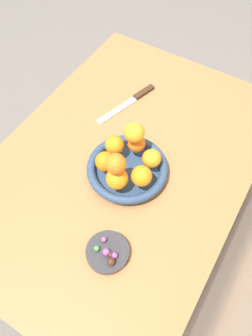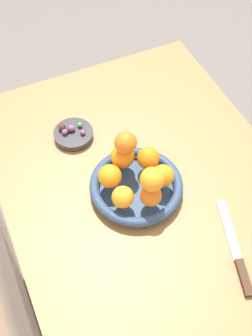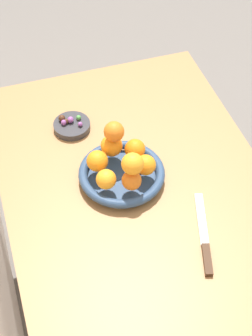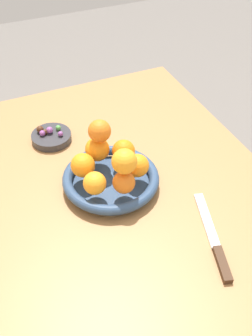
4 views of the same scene
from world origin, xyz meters
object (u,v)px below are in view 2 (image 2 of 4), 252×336
object	(u,v)px
orange_4	(151,196)
candy_ball_5	(62,127)
orange_0	(148,158)
candy_ball_2	(72,128)
dining_table	(152,212)
orange_5	(163,176)
orange_6	(152,179)
candy_ball_4	(65,132)
orange_2	(110,176)
orange_7	(126,143)
candy_ball_0	(83,132)
candy_ball_1	(67,130)
orange_1	(122,156)
fruit_bowl	(136,186)
candy_dish	(74,134)
knife	(236,254)
orange_3	(123,197)
candy_ball_3	(80,125)

from	to	relation	value
orange_4	candy_ball_5	distance (m)	0.36
orange_0	candy_ball_2	xyz separation A→B (m)	(0.22, 0.14, -0.04)
dining_table	orange_5	size ratio (longest dim) A/B	18.64
dining_table	orange_6	distance (m)	0.22
orange_5	orange_4	bearing A→B (deg)	126.84
orange_4	candy_ball_4	bearing A→B (deg)	20.61
dining_table	orange_2	xyz separation A→B (m)	(0.06, 0.10, 0.16)
dining_table	orange_0	xyz separation A→B (m)	(0.07, -0.02, 0.16)
orange_2	orange_7	size ratio (longest dim) A/B	1.05
candy_ball_0	candy_ball_1	xyz separation A→B (m)	(0.03, 0.04, 0.00)
orange_1	orange_7	distance (m)	0.06
fruit_bowl	candy_dish	distance (m)	0.26
orange_2	candy_ball_1	distance (m)	0.23
orange_2	orange_6	bearing A→B (deg)	-138.90
candy_ball_2	knife	distance (m)	0.57
orange_5	orange_7	world-z (taller)	orange_7
orange_0	candy_ball_1	xyz separation A→B (m)	(0.22, 0.16, -0.04)
candy_dish	orange_7	distance (m)	0.24
dining_table	orange_1	xyz separation A→B (m)	(0.10, 0.04, 0.16)
orange_1	candy_ball_4	distance (m)	0.21
orange_1	orange_3	world-z (taller)	orange_1
candy_dish	orange_7	world-z (taller)	orange_7
orange_3	knife	world-z (taller)	orange_3
orange_6	candy_ball_0	distance (m)	0.31
fruit_bowl	candy_ball_4	world-z (taller)	same
orange_2	knife	size ratio (longest dim) A/B	0.24
orange_0	candy_ball_3	distance (m)	0.25
fruit_bowl	orange_3	xyz separation A→B (m)	(-0.04, 0.06, 0.05)
orange_7	candy_ball_3	size ratio (longest dim) A/B	3.76
candy_dish	orange_0	xyz separation A→B (m)	(-0.21, -0.14, 0.06)
candy_ball_0	dining_table	bearing A→B (deg)	-159.14
candy_dish	orange_7	bearing A→B (deg)	-154.83
candy_ball_2	orange_0	bearing A→B (deg)	-146.82
dining_table	orange_6	size ratio (longest dim) A/B	18.07
orange_5	candy_ball_4	size ratio (longest dim) A/B	3.43
orange_1	candy_ball_3	world-z (taller)	orange_1
candy_dish	knife	size ratio (longest dim) A/B	0.45
fruit_bowl	candy_ball_1	distance (m)	0.27
dining_table	fruit_bowl	distance (m)	0.12
dining_table	orange_6	bearing A→B (deg)	137.17
candy_ball_4	knife	size ratio (longest dim) A/B	0.07
knife	candy_ball_3	bearing A→B (deg)	21.34
candy_ball_2	candy_ball_4	world-z (taller)	candy_ball_2
dining_table	orange_4	xyz separation A→B (m)	(-0.03, 0.03, 0.16)
dining_table	orange_0	distance (m)	0.17
candy_ball_3	candy_ball_5	xyz separation A→B (m)	(0.01, 0.05, 0.00)
orange_0	candy_ball_0	distance (m)	0.23
dining_table	orange_5	bearing A→B (deg)	-74.09
fruit_bowl	orange_0	xyz separation A→B (m)	(0.04, -0.05, 0.05)
candy_ball_1	candy_ball_4	distance (m)	0.01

